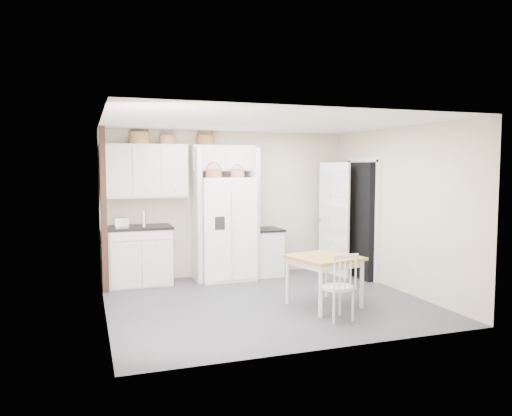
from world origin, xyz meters
name	(u,v)px	position (x,y,z in m)	size (l,w,h in m)	color
floor	(266,302)	(0.00, 0.00, 0.00)	(4.50, 4.50, 0.00)	#2E2F37
ceiling	(267,123)	(0.00, 0.00, 2.60)	(4.50, 4.50, 0.00)	white
wall_back	(229,204)	(0.00, 2.00, 1.30)	(4.50, 4.50, 0.00)	#C4B093
wall_left	(104,219)	(-2.25, 0.00, 1.30)	(4.00, 4.00, 0.00)	#C4B093
wall_right	(399,209)	(2.25, 0.00, 1.30)	(4.00, 4.00, 0.00)	#C4B093
refrigerator	(226,228)	(-0.15, 1.65, 0.89)	(0.92, 0.74, 1.79)	white
base_cab_left	(139,257)	(-1.64, 1.70, 0.47)	(1.02, 0.64, 0.95)	silver
base_cab_right	(267,253)	(0.64, 1.70, 0.41)	(0.46, 0.56, 0.82)	silver
dining_table	(324,281)	(0.70, -0.47, 0.36)	(0.86, 0.86, 0.72)	#A36B28
windsor_chair	(337,287)	(0.57, -1.10, 0.42)	(0.41, 0.38, 0.85)	silver
counter_left	(139,227)	(-1.64, 1.70, 0.97)	(1.06, 0.69, 0.04)	black
counter_right	(267,230)	(0.64, 1.70, 0.84)	(0.50, 0.59, 0.04)	black
toaster	(122,223)	(-1.92, 1.62, 1.07)	(0.22, 0.13, 0.15)	silver
cookbook_red	(144,219)	(-1.56, 1.62, 1.11)	(0.04, 0.16, 0.24)	#A91D2B
cookbook_cream	(143,219)	(-1.57, 1.62, 1.11)	(0.04, 0.17, 0.25)	white
basket_upper_b	(139,138)	(-1.59, 1.83, 2.45)	(0.34, 0.34, 0.20)	brown
basket_upper_c	(167,140)	(-1.12, 1.83, 2.43)	(0.27, 0.27, 0.15)	brown
basket_bridge_a	(205,140)	(-0.46, 1.83, 2.44)	(0.31, 0.31, 0.17)	brown
basket_fridge_a	(214,173)	(-0.39, 1.55, 1.86)	(0.27, 0.27, 0.14)	brown
basket_fridge_b	(238,174)	(0.04, 1.55, 1.85)	(0.23, 0.23, 0.13)	brown
upper_cabinet	(145,171)	(-1.50, 1.83, 1.90)	(1.40, 0.34, 0.90)	silver
bridge_cabinet	(223,158)	(-0.15, 1.83, 2.12)	(1.12, 0.34, 0.45)	silver
fridge_panel_left	(196,215)	(-0.66, 1.70, 1.15)	(0.08, 0.60, 2.30)	silver
fridge_panel_right	(252,213)	(0.36, 1.70, 1.15)	(0.08, 0.60, 2.30)	silver
trim_post	(104,210)	(-2.20, 1.35, 1.30)	(0.09, 0.09, 2.60)	black
doorway_void	(361,220)	(2.16, 1.00, 1.02)	(0.18, 0.85, 2.05)	black
door_slab	(334,219)	(1.80, 1.33, 1.02)	(0.80, 0.04, 2.05)	white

